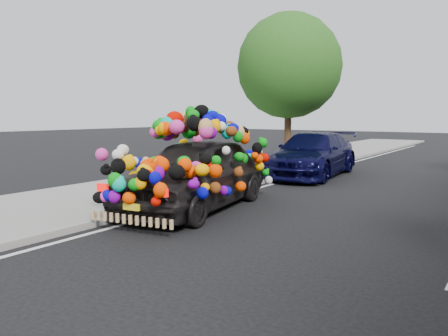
% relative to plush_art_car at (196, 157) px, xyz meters
% --- Properties ---
extents(ground, '(100.00, 100.00, 0.00)m').
position_rel_plush_art_car_xyz_m(ground, '(1.80, -0.96, -1.15)').
color(ground, black).
rests_on(ground, ground).
extents(sidewalk, '(4.00, 60.00, 0.12)m').
position_rel_plush_art_car_xyz_m(sidewalk, '(-2.50, -0.96, -1.09)').
color(sidewalk, gray).
rests_on(sidewalk, ground).
extents(kerb, '(0.15, 60.00, 0.13)m').
position_rel_plush_art_car_xyz_m(kerb, '(-0.55, -0.96, -1.09)').
color(kerb, gray).
rests_on(kerb, ground).
extents(tree_near_sidewalk, '(4.20, 4.20, 6.13)m').
position_rel_plush_art_car_xyz_m(tree_near_sidewalk, '(-2.00, 8.54, 2.87)').
color(tree_near_sidewalk, '#332114').
rests_on(tree_near_sidewalk, ground).
extents(plush_art_car, '(3.02, 5.17, 2.24)m').
position_rel_plush_art_car_xyz_m(plush_art_car, '(0.00, 0.00, 0.00)').
color(plush_art_car, black).
rests_on(plush_art_car, ground).
extents(navy_sedan, '(2.50, 5.27, 1.48)m').
position_rel_plush_art_car_xyz_m(navy_sedan, '(-0.00, 6.42, -0.41)').
color(navy_sedan, black).
rests_on(navy_sedan, ground).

